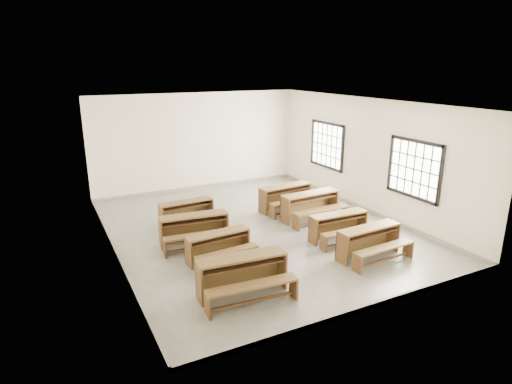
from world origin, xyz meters
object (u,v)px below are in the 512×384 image
desk_set_0 (243,273)px  desk_set_1 (219,245)px  desk_set_5 (339,225)px  desk_set_4 (370,240)px  desk_set_7 (286,196)px  desk_set_2 (194,227)px  desk_set_6 (311,204)px  desk_set_3 (187,211)px

desk_set_0 → desk_set_1: bearing=88.9°
desk_set_1 → desk_set_5: desk_set_5 is taller
desk_set_1 → desk_set_4: bearing=-28.6°
desk_set_7 → desk_set_4: bearing=-95.5°
desk_set_2 → desk_set_4: (3.18, -2.41, -0.02)m
desk_set_1 → desk_set_2: (-0.17, 1.07, 0.05)m
desk_set_0 → desk_set_7: desk_set_0 is taller
desk_set_1 → desk_set_6: 3.42m
desk_set_7 → desk_set_2: bearing=-165.1°
desk_set_1 → desk_set_6: (3.20, 1.22, 0.07)m
desk_set_6 → desk_set_5: bearing=-100.1°
desk_set_0 → desk_set_5: 3.41m
desk_set_2 → desk_set_6: 3.37m
desk_set_0 → desk_set_3: bearing=91.2°
desk_set_4 → desk_set_7: (0.01, 3.59, 0.02)m
desk_set_4 → desk_set_7: desk_set_7 is taller
desk_set_1 → desk_set_3: (0.08, 2.38, 0.01)m
desk_set_5 → desk_set_6: 1.49m
desk_set_3 → desk_set_0: bearing=-97.1°
desk_set_1 → desk_set_7: bearing=32.1°
desk_set_4 → desk_set_5: 1.09m
desk_set_3 → desk_set_5: (2.94, -2.63, 0.01)m
desk_set_3 → desk_set_4: (2.93, -3.72, 0.03)m
desk_set_0 → desk_set_6: size_ratio=1.01×
desk_set_5 → desk_set_1: bearing=176.7°
desk_set_4 → desk_set_1: bearing=153.1°
desk_set_5 → desk_set_7: 2.50m
desk_set_4 → desk_set_5: (0.01, 1.09, -0.02)m
desk_set_5 → desk_set_6: desk_set_6 is taller
desk_set_2 → desk_set_6: desk_set_6 is taller
desk_set_0 → desk_set_7: size_ratio=1.04×
desk_set_5 → desk_set_4: bearing=-89.0°
desk_set_0 → desk_set_6: bearing=43.8°
desk_set_3 → desk_set_5: 3.94m
desk_set_4 → desk_set_3: bearing=125.3°
desk_set_5 → desk_set_7: bearing=91.3°
desk_set_1 → desk_set_6: desk_set_6 is taller
desk_set_2 → desk_set_4: 3.99m
desk_set_0 → desk_set_1: 1.53m
desk_set_1 → desk_set_5: (3.02, -0.25, 0.02)m
desk_set_7 → desk_set_0: bearing=-135.4°
desk_set_5 → desk_set_7: size_ratio=0.89×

